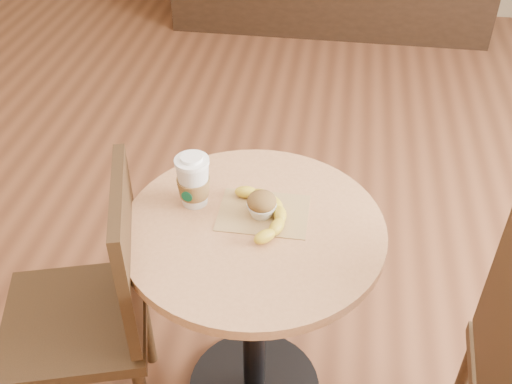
{
  "coord_description": "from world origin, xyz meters",
  "views": [
    {
      "loc": [
        0.11,
        -1.08,
        1.8
      ],
      "look_at": [
        -0.07,
        0.11,
        0.83
      ],
      "focal_mm": 42.0,
      "sensor_mm": 36.0,
      "label": 1
    }
  ],
  "objects_px": {
    "cafe_table": "(254,282)",
    "banana": "(260,214)",
    "chair_left": "(95,307)",
    "coffee_cup": "(193,182)",
    "muffin": "(262,205)"
  },
  "relations": [
    {
      "from": "cafe_table",
      "to": "banana",
      "type": "distance_m",
      "value": 0.24
    },
    {
      "from": "chair_left",
      "to": "banana",
      "type": "bearing_deg",
      "value": 92.36
    },
    {
      "from": "cafe_table",
      "to": "coffee_cup",
      "type": "xyz_separation_m",
      "value": [
        -0.17,
        0.07,
        0.29
      ]
    },
    {
      "from": "chair_left",
      "to": "banana",
      "type": "height_order",
      "value": "chair_left"
    },
    {
      "from": "coffee_cup",
      "to": "muffin",
      "type": "xyz_separation_m",
      "value": [
        0.19,
        -0.03,
        -0.03
      ]
    },
    {
      "from": "chair_left",
      "to": "muffin",
      "type": "bearing_deg",
      "value": 94.16
    },
    {
      "from": "chair_left",
      "to": "banana",
      "type": "distance_m",
      "value": 0.54
    },
    {
      "from": "cafe_table",
      "to": "muffin",
      "type": "bearing_deg",
      "value": 70.17
    },
    {
      "from": "chair_left",
      "to": "coffee_cup",
      "type": "xyz_separation_m",
      "value": [
        0.26,
        0.2,
        0.32
      ]
    },
    {
      "from": "muffin",
      "to": "banana",
      "type": "relative_size",
      "value": 0.34
    },
    {
      "from": "coffee_cup",
      "to": "banana",
      "type": "distance_m",
      "value": 0.2
    },
    {
      "from": "muffin",
      "to": "banana",
      "type": "xyz_separation_m",
      "value": [
        -0.0,
        -0.02,
        -0.02
      ]
    },
    {
      "from": "cafe_table",
      "to": "banana",
      "type": "relative_size",
      "value": 3.21
    },
    {
      "from": "coffee_cup",
      "to": "muffin",
      "type": "distance_m",
      "value": 0.19
    },
    {
      "from": "muffin",
      "to": "coffee_cup",
      "type": "bearing_deg",
      "value": 171.6
    }
  ]
}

